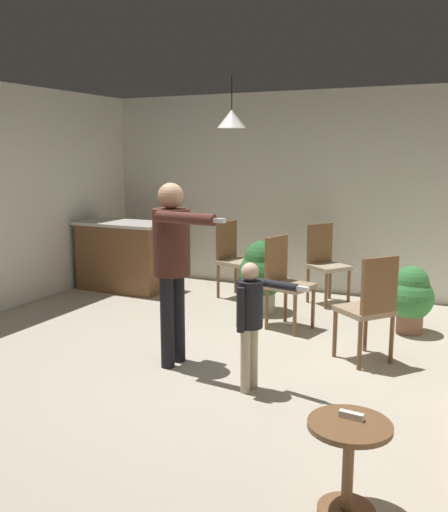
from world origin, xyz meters
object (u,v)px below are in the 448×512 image
(potted_plant_by_wall, at_px, (262,273))
(dining_chair_spare, at_px, (233,256))
(dining_chair_by_counter, at_px, (285,279))
(kitchen_counter, at_px, (124,256))
(spare_remote_on_table, at_px, (351,415))
(person_child, at_px, (251,312))
(dining_chair_near_wall, at_px, (370,305))
(dining_chair_centre_back, at_px, (325,260))
(person_adult, at_px, (173,254))
(potted_plant_corner, at_px, (411,296))
(side_table_by_couch, at_px, (348,457))

(potted_plant_by_wall, bearing_deg, dining_chair_spare, 140.81)
(dining_chair_spare, bearing_deg, dining_chair_by_counter, 62.96)
(kitchen_counter, relative_size, dining_chair_spare, 1.26)
(dining_chair_spare, height_order, spare_remote_on_table, dining_chair_spare)
(person_child, xyz_separation_m, potted_plant_by_wall, (-0.77, 2.18, -0.18))
(kitchen_counter, relative_size, dining_chair_near_wall, 1.26)
(spare_remote_on_table, bearing_deg, kitchen_counter, 138.02)
(kitchen_counter, relative_size, dining_chair_centre_back, 1.26)
(potted_plant_by_wall, height_order, spare_remote_on_table, potted_plant_by_wall)
(dining_chair_by_counter, bearing_deg, dining_chair_centre_back, -170.54)
(person_adult, distance_m, potted_plant_corner, 2.66)
(person_child, distance_m, dining_chair_near_wall, 1.26)
(kitchen_counter, relative_size, potted_plant_by_wall, 1.46)
(dining_chair_by_counter, relative_size, spare_remote_on_table, 7.69)
(dining_chair_near_wall, height_order, potted_plant_by_wall, dining_chair_near_wall)
(person_adult, height_order, person_child, person_adult)
(potted_plant_by_wall, relative_size, spare_remote_on_table, 6.63)
(dining_chair_spare, bearing_deg, kitchen_counter, -63.91)
(dining_chair_by_counter, height_order, dining_chair_centre_back, same)
(person_adult, xyz_separation_m, dining_chair_by_counter, (0.53, 1.45, -0.47))
(side_table_by_couch, height_order, dining_chair_spare, dining_chair_spare)
(kitchen_counter, height_order, person_child, person_child)
(person_adult, bearing_deg, spare_remote_on_table, 58.05)
(person_adult, distance_m, dining_chair_centre_back, 2.78)
(kitchen_counter, xyz_separation_m, person_adult, (2.06, -2.15, 0.54))
(potted_plant_corner, bearing_deg, dining_chair_centre_back, 144.95)
(dining_chair_centre_back, relative_size, potted_plant_corner, 1.38)
(person_adult, bearing_deg, dining_chair_spare, -163.06)
(spare_remote_on_table, bearing_deg, side_table_by_couch, -85.42)
(person_adult, bearing_deg, dining_chair_by_counter, 164.64)
(side_table_by_couch, height_order, dining_chair_near_wall, dining_chair_near_wall)
(person_child, height_order, dining_chair_centre_back, person_child)
(dining_chair_near_wall, xyz_separation_m, spare_remote_on_table, (0.34, -2.21, -0.01))
(dining_chair_by_counter, xyz_separation_m, potted_plant_corner, (1.27, 0.40, -0.15))
(person_child, distance_m, dining_chair_spare, 3.00)
(spare_remote_on_table, bearing_deg, potted_plant_by_wall, 118.61)
(side_table_by_couch, height_order, potted_plant_corner, potted_plant_corner)
(dining_chair_by_counter, xyz_separation_m, spare_remote_on_table, (1.38, -2.88, -0.01))
(dining_chair_by_counter, relative_size, potted_plant_by_wall, 1.16)
(dining_chair_spare, distance_m, potted_plant_corner, 2.40)
(dining_chair_near_wall, bearing_deg, potted_plant_by_wall, 91.24)
(potted_plant_corner, xyz_separation_m, potted_plant_by_wall, (-1.73, 0.09, 0.08))
(kitchen_counter, distance_m, dining_chair_spare, 1.57)
(spare_remote_on_table, bearing_deg, person_child, 131.97)
(dining_chair_near_wall, bearing_deg, person_child, -176.64)
(potted_plant_corner, bearing_deg, kitchen_counter, 175.67)
(potted_plant_corner, bearing_deg, person_adult, -134.05)
(dining_chair_near_wall, relative_size, potted_plant_by_wall, 1.16)
(side_table_by_couch, xyz_separation_m, dining_chair_spare, (-2.44, 3.91, 0.22))
(dining_chair_near_wall, distance_m, dining_chair_centre_back, 2.10)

